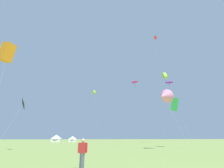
% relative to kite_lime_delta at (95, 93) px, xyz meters
% --- Properties ---
extents(kite_lime_delta, '(2.99, 3.38, 19.84)m').
position_rel_kite_lime_delta_xyz_m(kite_lime_delta, '(0.00, 0.00, 0.00)').
color(kite_lime_delta, '#99DB2D').
rests_on(kite_lime_delta, ground).
extents(kite_purple_parafoil, '(3.16, 2.83, 22.14)m').
position_rel_kite_lime_delta_xyz_m(kite_purple_parafoil, '(27.19, -9.46, 2.76)').
color(kite_purple_parafoil, purple).
rests_on(kite_purple_parafoil, ground).
extents(kite_black_diamond, '(2.42, 2.76, 7.85)m').
position_rel_kite_lime_delta_xyz_m(kite_black_diamond, '(-13.74, -34.28, -11.92)').
color(kite_black_diamond, black).
rests_on(kite_black_diamond, ground).
extents(kite_magenta_parafoil, '(3.20, 3.40, 25.88)m').
position_rel_kite_lime_delta_xyz_m(kite_magenta_parafoil, '(17.62, 2.46, 6.41)').
color(kite_magenta_parafoil, '#E02DA3').
rests_on(kite_magenta_parafoil, ground).
extents(kite_lime_box, '(1.73, 3.37, 27.10)m').
position_rel_kite_lime_delta_xyz_m(kite_lime_box, '(27.62, -6.01, 6.88)').
color(kite_lime_box, '#99DB2D').
rests_on(kite_lime_box, ground).
extents(kite_pink_delta, '(3.90, 3.83, 10.08)m').
position_rel_kite_lime_delta_xyz_m(kite_pink_delta, '(9.68, -36.51, -10.14)').
color(kite_pink_delta, pink).
rests_on(kite_pink_delta, ground).
extents(kite_orange_box, '(2.44, 3.05, 15.66)m').
position_rel_kite_lime_delta_xyz_m(kite_orange_box, '(-16.16, -37.63, -4.68)').
color(kite_orange_box, orange).
rests_on(kite_orange_box, ground).
extents(kite_green_box, '(2.97, 3.07, 9.71)m').
position_rel_kite_lime_delta_xyz_m(kite_green_box, '(14.45, -31.75, -10.47)').
color(kite_green_box, green).
rests_on(kite_green_box, ground).
extents(kite_red_diamond, '(2.40, 1.98, 35.56)m').
position_rel_kite_lime_delta_xyz_m(kite_red_diamond, '(18.96, -17.82, 14.03)').
color(kite_red_diamond, red).
rests_on(kite_red_diamond, ground).
extents(person_spectator, '(0.57, 0.33, 1.73)m').
position_rel_kite_lime_delta_xyz_m(person_spectator, '(-4.09, -51.26, -17.96)').
color(person_spectator, '#565B66').
rests_on(person_spectator, ground).
extents(festival_tent_left, '(4.59, 4.59, 2.99)m').
position_rel_kite_lime_delta_xyz_m(festival_tent_left, '(-14.70, 12.30, -17.15)').
color(festival_tent_left, white).
rests_on(festival_tent_left, ground).
extents(festival_tent_right, '(3.78, 3.78, 2.45)m').
position_rel_kite_lime_delta_xyz_m(festival_tent_right, '(-8.02, 12.30, -17.45)').
color(festival_tent_right, white).
rests_on(festival_tent_right, ground).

